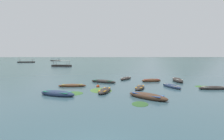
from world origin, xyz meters
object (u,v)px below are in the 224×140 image
at_px(rowboat_8, 148,96).
at_px(rowboat_10, 126,78).
at_px(rowboat_7, 151,80).
at_px(ferry_2, 56,60).
at_px(rowboat_5, 178,80).
at_px(ferry_1, 26,62).
at_px(rowboat_2, 140,88).
at_px(rowboat_4, 105,91).
at_px(rowboat_0, 57,93).
at_px(rowboat_6, 214,88).
at_px(ferry_0, 61,65).
at_px(rowboat_3, 103,81).
at_px(rowboat_1, 171,86).
at_px(mooring_buoy, 98,86).
at_px(rowboat_9, 72,86).

bearing_deg(rowboat_8, rowboat_10, 96.90).
xyz_separation_m(rowboat_7, ferry_2, (-63.26, 127.45, 0.26)).
distance_m(rowboat_5, ferry_1, 110.57).
height_order(rowboat_2, rowboat_8, rowboat_8).
bearing_deg(rowboat_4, rowboat_0, -158.05).
height_order(rowboat_5, rowboat_7, rowboat_5).
distance_m(rowboat_6, ferry_0, 59.31).
bearing_deg(rowboat_7, rowboat_3, -169.80).
bearing_deg(rowboat_7, rowboat_8, -101.28).
bearing_deg(rowboat_1, rowboat_6, -12.34).
relative_size(rowboat_3, rowboat_8, 1.07).
bearing_deg(rowboat_1, rowboat_0, -157.62).
xyz_separation_m(rowboat_4, ferry_1, (-60.17, 93.79, 0.28)).
relative_size(rowboat_5, rowboat_8, 1.05).
relative_size(rowboat_2, rowboat_8, 0.80).
bearing_deg(rowboat_10, rowboat_5, -15.49).
height_order(rowboat_2, rowboat_4, rowboat_4).
height_order(rowboat_4, ferry_2, ferry_2).
relative_size(rowboat_5, ferry_0, 0.53).
bearing_deg(rowboat_4, mooring_buoy, 109.30).
relative_size(rowboat_6, rowboat_8, 0.95).
bearing_deg(rowboat_9, rowboat_10, 47.29).
xyz_separation_m(rowboat_0, mooring_buoy, (3.56, 5.35, -0.10)).
distance_m(rowboat_2, rowboat_7, 7.08).
height_order(rowboat_7, rowboat_9, rowboat_7).
distance_m(rowboat_1, rowboat_6, 4.97).
height_order(ferry_0, mooring_buoy, ferry_0).
distance_m(rowboat_3, rowboat_4, 7.52).
bearing_deg(rowboat_0, rowboat_4, 21.95).
xyz_separation_m(rowboat_5, rowboat_7, (-4.28, -0.37, -0.04)).
relative_size(rowboat_6, ferry_2, 0.48).
height_order(rowboat_1, mooring_buoy, mooring_buoy).
distance_m(ferry_0, mooring_buoy, 51.11).
bearing_deg(ferry_0, rowboat_0, -71.71).
bearing_deg(ferry_1, rowboat_1, -52.74).
distance_m(rowboat_0, rowboat_10, 15.38).
bearing_deg(mooring_buoy, rowboat_3, 85.75).
distance_m(rowboat_7, mooring_buoy, 9.62).
relative_size(rowboat_8, ferry_0, 0.51).
distance_m(rowboat_6, rowboat_8, 10.31).
bearing_deg(rowboat_2, rowboat_1, 17.07).
xyz_separation_m(ferry_1, ferry_2, (3.67, 42.50, 0.00)).
relative_size(ferry_0, ferry_1, 0.74).
height_order(rowboat_4, mooring_buoy, mooring_buoy).
bearing_deg(rowboat_10, rowboat_1, -54.14).
distance_m(rowboat_9, ferry_0, 49.75).
bearing_deg(rowboat_8, rowboat_5, 61.13).
xyz_separation_m(rowboat_2, rowboat_5, (6.82, 6.98, 0.07)).
height_order(rowboat_6, ferry_2, ferry_2).
relative_size(rowboat_4, ferry_2, 0.45).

